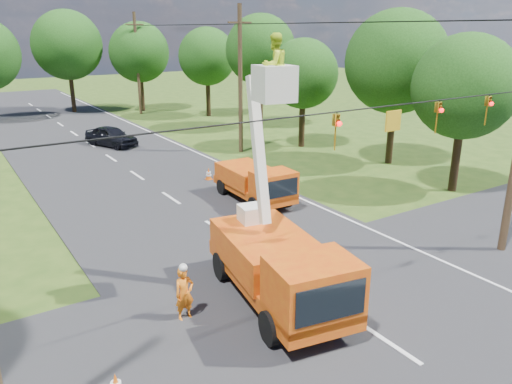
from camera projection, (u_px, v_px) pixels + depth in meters
ground at (137, 176)px, 29.86m from camera, size 140.00×140.00×0.00m
road_main at (137, 176)px, 29.86m from camera, size 12.00×100.00×0.06m
road_cross at (341, 312)px, 15.51m from camera, size 56.00×10.00×0.07m
edge_line at (219, 163)px, 32.76m from camera, size 0.12×90.00×0.02m
bucket_truck at (279, 253)px, 15.52m from camera, size 3.49×6.84×8.30m
second_truck at (256, 182)px, 25.17m from camera, size 2.30×5.39×1.99m
ground_worker at (184, 294)px, 14.92m from camera, size 0.64×0.45×1.70m
distant_car at (111, 136)px, 37.26m from camera, size 3.39×4.77×1.51m
traffic_cone_2 at (276, 244)px, 19.56m from camera, size 0.38×0.38×0.71m
traffic_cone_6 at (209, 174)px, 29.02m from camera, size 0.38×0.38×0.71m
pole_right_mid at (240, 79)px, 34.26m from camera, size 1.80×0.30×10.00m
pole_right_far at (137, 63)px, 50.21m from camera, size 1.80×0.30×10.00m
signal_span at (408, 118)px, 14.82m from camera, size 18.00×0.29×1.07m
tree_right_a at (465, 87)px, 25.54m from camera, size 5.40×5.40×8.28m
tree_right_b at (397, 62)px, 30.82m from camera, size 6.40×6.40×9.65m
tree_right_c at (303, 74)px, 35.83m from camera, size 5.00×5.00×7.83m
tree_right_d at (261, 50)px, 42.61m from camera, size 6.00×6.00×9.70m
tree_right_e at (207, 57)px, 48.74m from camera, size 5.60×5.60×8.63m
tree_far_b at (67, 45)px, 50.82m from camera, size 7.00×7.00×10.32m
tree_far_c at (139, 52)px, 52.02m from camera, size 6.20×6.20×9.18m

